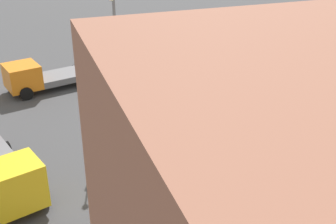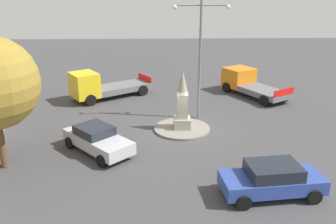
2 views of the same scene
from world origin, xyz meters
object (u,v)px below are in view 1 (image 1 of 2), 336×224
Objects in this scene: car_blue_far_side at (269,89)px; tree_near_wall at (297,137)px; streetlamp at (116,40)px; truck_yellow_near_island at (5,177)px; monument at (154,99)px; car_silver_approaching at (222,160)px; truck_orange_passing at (39,76)px.

tree_near_wall is (12.41, -2.92, 3.51)m from car_blue_far_side.
truck_yellow_near_island is (7.22, -4.50, -3.68)m from streetlamp.
monument is 8.15m from car_blue_far_side.
tree_near_wall is at bearing 19.88° from car_silver_approaching.
tree_near_wall is at bearing 74.01° from truck_yellow_near_island.
monument is 0.59× the size of truck_orange_passing.
car_silver_approaching is at bearing 31.33° from monument.
monument reaches higher than truck_yellow_near_island.
monument is at bearing 58.10° from streetlamp.
car_blue_far_side is 13.22m from tree_near_wall.
monument is 5.68m from car_silver_approaching.
truck_yellow_near_island is at bearing 4.57° from truck_orange_passing.
truck_orange_passing reaches higher than car_blue_far_side.
truck_yellow_near_island is 11.87m from tree_near_wall.
car_silver_approaching is (4.78, 2.91, -0.99)m from monument.
car_silver_approaching is at bearing 44.00° from truck_orange_passing.
truck_yellow_near_island is at bearing -31.94° from streetlamp.
truck_orange_passing is at bearing -128.60° from monument.
car_blue_far_side is at bearing 79.82° from truck_orange_passing.
truck_orange_passing is at bearing -141.63° from tree_near_wall.
streetlamp is 12.23m from tree_near_wall.
truck_yellow_near_island is (9.26, -13.90, 0.27)m from car_blue_far_side.
truck_yellow_near_island is 1.00× the size of tree_near_wall.
car_silver_approaching is 14.92m from truck_orange_passing.
tree_near_wall is at bearing 32.00° from streetlamp.
truck_yellow_near_island is at bearing -105.99° from tree_near_wall.
truck_orange_passing is (-2.67, -14.86, 0.20)m from car_blue_far_side.
tree_near_wall reaches higher than car_silver_approaching.
streetlamp reaches higher than tree_near_wall.
streetlamp is (-1.24, -2.00, 2.99)m from monument.
monument is 0.56× the size of tree_near_wall.
tree_near_wall reaches higher than truck_yellow_near_island.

